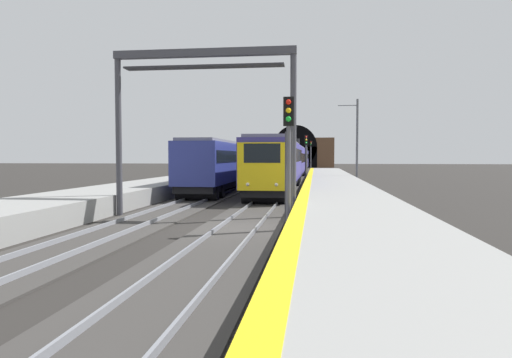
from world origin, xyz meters
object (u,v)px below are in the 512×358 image
object	(u,v)px
railway_signal_far	(311,152)
overhead_signal_gantry	(204,92)
train_adjacent_platform	(254,161)
railway_signal_near	(289,150)
catenary_mast_near	(357,141)
train_main_approaching	(292,160)
railway_signal_mid	(306,154)

from	to	relation	value
railway_signal_far	overhead_signal_gantry	xyz separation A→B (m)	(-73.50, 4.11, 2.12)
overhead_signal_gantry	train_adjacent_platform	bearing A→B (deg)	3.76
railway_signal_near	train_adjacent_platform	bearing A→B (deg)	-170.47
train_adjacent_platform	catenary_mast_near	distance (m)	14.36
catenary_mast_near	train_main_approaching	bearing A→B (deg)	32.94
train_adjacent_platform	railway_signal_far	size ratio (longest dim) A/B	9.26
railway_signal_near	catenary_mast_near	xyz separation A→B (m)	(29.00, -4.93, 1.26)
catenary_mast_near	overhead_signal_gantry	bearing A→B (deg)	160.22
train_main_approaching	railway_signal_far	size ratio (longest dim) A/B	10.55
overhead_signal_gantry	catenary_mast_near	xyz separation A→B (m)	(25.13, -9.03, -1.44)
railway_signal_mid	railway_signal_far	distance (m)	45.85
train_adjacent_platform	railway_signal_far	world-z (taller)	railway_signal_far
railway_signal_mid	overhead_signal_gantry	world-z (taller)	overhead_signal_gantry
train_adjacent_platform	overhead_signal_gantry	xyz separation A→B (m)	(-33.80, -2.22, 3.47)
railway_signal_near	railway_signal_far	xyz separation A→B (m)	(77.38, -0.00, 0.58)
train_adjacent_platform	overhead_signal_gantry	size ratio (longest dim) A/B	6.56
train_main_approaching	overhead_signal_gantry	xyz separation A→B (m)	(-35.64, 2.22, 3.40)
railway_signal_far	overhead_signal_gantry	distance (m)	73.65
train_adjacent_platform	railway_signal_mid	world-z (taller)	railway_signal_mid
railway_signal_near	overhead_signal_gantry	size ratio (longest dim) A/B	0.58
railway_signal_near	catenary_mast_near	bearing A→B (deg)	170.35
railway_signal_near	train_main_approaching	bearing A→B (deg)	-177.27
overhead_signal_gantry	train_main_approaching	bearing A→B (deg)	-3.57
train_main_approaching	railway_signal_far	xyz separation A→B (m)	(37.86, -1.88, 1.27)
railway_signal_mid	catenary_mast_near	world-z (taller)	catenary_mast_near
railway_signal_mid	overhead_signal_gantry	xyz separation A→B (m)	(-27.65, 4.11, 2.66)
train_main_approaching	catenary_mast_near	distance (m)	12.68
railway_signal_near	overhead_signal_gantry	bearing A→B (deg)	-133.32
railway_signal_mid	railway_signal_far	bearing A→B (deg)	-180.00
railway_signal_far	overhead_signal_gantry	size ratio (longest dim) A/B	0.71
railway_signal_far	catenary_mast_near	size ratio (longest dim) A/B	0.72
railway_signal_far	train_adjacent_platform	bearing A→B (deg)	-9.05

